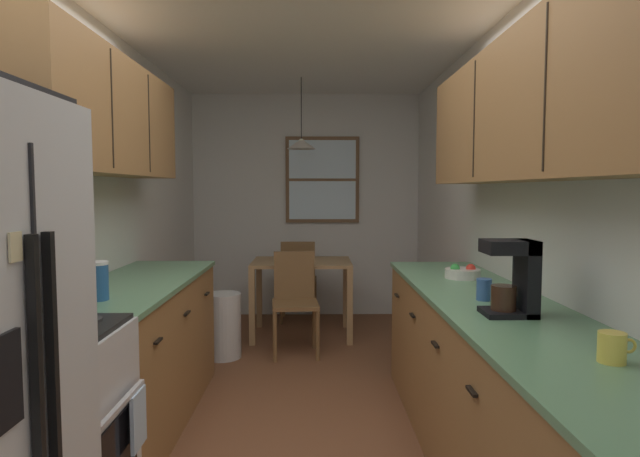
% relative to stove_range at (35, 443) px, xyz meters
% --- Properties ---
extents(ground_plane, '(12.00, 12.00, 0.00)m').
position_rel_stove_range_xyz_m(ground_plane, '(0.99, 1.56, -0.47)').
color(ground_plane, brown).
extents(wall_left, '(0.10, 9.00, 2.55)m').
position_rel_stove_range_xyz_m(wall_left, '(-0.36, 1.56, 0.80)').
color(wall_left, silver).
rests_on(wall_left, ground).
extents(wall_right, '(0.10, 9.00, 2.55)m').
position_rel_stove_range_xyz_m(wall_right, '(2.34, 1.56, 0.80)').
color(wall_right, silver).
rests_on(wall_right, ground).
extents(wall_back, '(4.40, 0.10, 2.55)m').
position_rel_stove_range_xyz_m(wall_back, '(0.99, 4.21, 0.80)').
color(wall_back, silver).
rests_on(wall_back, ground).
extents(ceiling_slab, '(4.40, 9.00, 0.08)m').
position_rel_stove_range_xyz_m(ceiling_slab, '(0.99, 1.56, 2.12)').
color(ceiling_slab, white).
extents(stove_range, '(0.66, 0.60, 1.10)m').
position_rel_stove_range_xyz_m(stove_range, '(0.00, 0.00, 0.00)').
color(stove_range, silver).
rests_on(stove_range, ground).
extents(counter_left, '(0.64, 1.85, 0.90)m').
position_rel_stove_range_xyz_m(counter_left, '(-0.01, 1.23, -0.02)').
color(counter_left, olive).
rests_on(counter_left, ground).
extents(upper_cabinets_left, '(0.33, 1.93, 0.68)m').
position_rel_stove_range_xyz_m(upper_cabinets_left, '(-0.15, 1.18, 1.41)').
color(upper_cabinets_left, olive).
extents(counter_right, '(0.64, 3.07, 0.90)m').
position_rel_stove_range_xyz_m(counter_right, '(1.99, 0.54, -0.02)').
color(counter_right, olive).
rests_on(counter_right, ground).
extents(upper_cabinets_right, '(0.33, 2.75, 0.69)m').
position_rel_stove_range_xyz_m(upper_cabinets_right, '(2.13, 0.49, 1.37)').
color(upper_cabinets_right, olive).
extents(dining_table, '(0.97, 0.71, 0.75)m').
position_rel_stove_range_xyz_m(dining_table, '(0.96, 3.24, 0.16)').
color(dining_table, '#A87F51').
rests_on(dining_table, ground).
extents(dining_chair_near, '(0.43, 0.43, 0.90)m').
position_rel_stove_range_xyz_m(dining_chair_near, '(0.92, 2.68, 0.03)').
color(dining_chair_near, brown).
rests_on(dining_chair_near, ground).
extents(dining_chair_far, '(0.40, 0.40, 0.90)m').
position_rel_stove_range_xyz_m(dining_chair_far, '(0.91, 3.81, 0.03)').
color(dining_chair_far, brown).
rests_on(dining_chair_far, ground).
extents(pendant_light, '(0.28, 0.28, 0.69)m').
position_rel_stove_range_xyz_m(pendant_light, '(0.96, 3.24, 1.44)').
color(pendant_light, black).
extents(back_window, '(0.84, 0.05, 0.98)m').
position_rel_stove_range_xyz_m(back_window, '(1.18, 4.13, 1.10)').
color(back_window, brown).
extents(trash_bin, '(0.32, 0.32, 0.56)m').
position_rel_stove_range_xyz_m(trash_bin, '(0.29, 2.54, -0.19)').
color(trash_bin, silver).
rests_on(trash_bin, ground).
extents(storage_canister, '(0.11, 0.11, 0.20)m').
position_rel_stove_range_xyz_m(storage_canister, '(-0.01, 0.65, 0.53)').
color(storage_canister, '#265999').
rests_on(storage_canister, counter_left).
extents(dish_towel, '(0.02, 0.16, 0.24)m').
position_rel_stove_range_xyz_m(dish_towel, '(0.35, 0.15, 0.03)').
color(dish_towel, silver).
extents(coffee_maker, '(0.22, 0.18, 0.34)m').
position_rel_stove_range_xyz_m(coffee_maker, '(1.98, 0.31, 0.60)').
color(coffee_maker, black).
rests_on(coffee_maker, counter_right).
extents(mug_by_coffeemaker, '(0.12, 0.09, 0.10)m').
position_rel_stove_range_xyz_m(mug_by_coffeemaker, '(2.05, -0.35, 0.48)').
color(mug_by_coffeemaker, '#E5CC4C').
rests_on(mug_by_coffeemaker, counter_right).
extents(mug_spare, '(0.11, 0.08, 0.11)m').
position_rel_stove_range_xyz_m(mug_spare, '(1.95, 0.63, 0.48)').
color(mug_spare, '#335999').
rests_on(mug_spare, counter_right).
extents(fruit_bowl, '(0.22, 0.22, 0.09)m').
position_rel_stove_range_xyz_m(fruit_bowl, '(2.03, 1.30, 0.46)').
color(fruit_bowl, silver).
rests_on(fruit_bowl, counter_right).
extents(table_serving_bowl, '(0.18, 0.18, 0.06)m').
position_rel_stove_range_xyz_m(table_serving_bowl, '(0.96, 3.33, 0.31)').
color(table_serving_bowl, silver).
rests_on(table_serving_bowl, dining_table).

